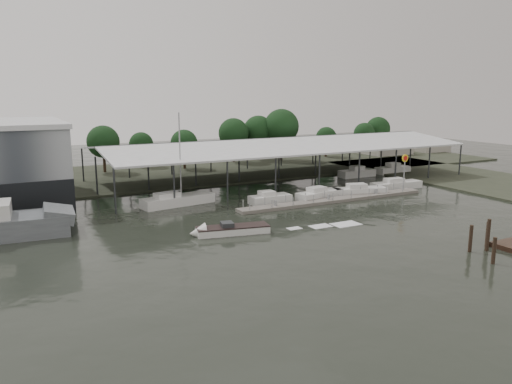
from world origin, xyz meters
name	(u,v)px	position (x,y,z in m)	size (l,w,h in m)	color
ground	(273,235)	(0.00, 0.00, 0.00)	(200.00, 200.00, 0.00)	black
land_strip_far	(154,174)	(0.00, 42.00, 0.10)	(140.00, 30.00, 0.30)	#363A2B
land_strip_east	(488,182)	(45.00, 10.00, 0.10)	(20.00, 60.00, 0.30)	#363A2B
covered_boat_shed	(279,142)	(17.00, 28.00, 6.13)	(58.24, 24.00, 6.96)	white
floating_dock	(335,200)	(15.00, 10.00, 0.20)	(28.00, 2.00, 1.40)	slate
shell_fuel_sign	(405,166)	(27.00, 9.99, 3.93)	(1.10, 0.18, 5.55)	#95989B
distant_commercial_buildings	(399,146)	(59.03, 44.69, 1.84)	(22.00, 8.00, 4.00)	#9B9588
white_sailboat	(177,200)	(-4.11, 17.56, 0.64)	(9.82, 4.10, 11.85)	silver
speedboat_underway	(226,230)	(-3.98, 2.63, 0.39)	(18.95, 5.53, 2.00)	silver
moored_cruiser_0	(270,199)	(6.90, 13.08, 0.61)	(5.48, 2.22, 1.70)	silver
moored_cruiser_1	(319,194)	(14.16, 12.36, 0.61)	(7.40, 3.43, 1.70)	silver
moored_cruiser_2	(359,191)	(20.50, 11.82, 0.61)	(7.82, 4.04, 1.70)	silver
moored_cruiser_3	(396,185)	(28.31, 12.87, 0.61)	(8.21, 2.62, 1.70)	silver
mooring_pilings	(504,248)	(14.00, -15.47, 1.01)	(3.95, 7.38, 3.58)	#2F2017
horizon_tree_line	(262,133)	(24.63, 47.94, 5.88)	(68.81, 10.98, 10.75)	#2E2014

